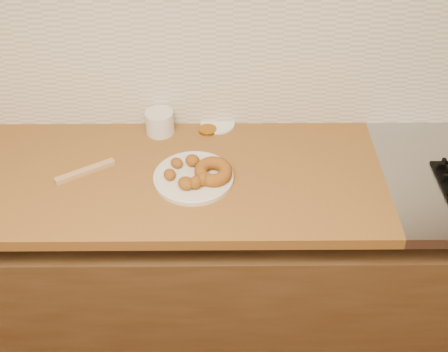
{
  "coord_description": "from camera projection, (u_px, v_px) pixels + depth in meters",
  "views": [
    {
      "loc": [
        -0.04,
        0.26,
        2.1
      ],
      "look_at": [
        -0.03,
        1.64,
        0.93
      ],
      "focal_mm": 45.0,
      "sensor_mm": 36.0,
      "label": 1
    }
  ],
  "objects": [
    {
      "name": "fried_dough_chunks",
      "position": [
        188.0,
        174.0,
        1.81
      ],
      "size": [
        0.16,
        0.18,
        0.05
      ],
      "color": "brown",
      "rests_on": "donut_plate"
    },
    {
      "name": "backsplash",
      "position": [
        233.0,
        49.0,
        1.91
      ],
      "size": [
        3.6,
        0.02,
        0.6
      ],
      "primitive_type": "cube",
      "color": "beige",
      "rests_on": "wall_back"
    },
    {
      "name": "plastic_tub",
      "position": [
        160.0,
        122.0,
        2.02
      ],
      "size": [
        0.13,
        0.13,
        0.09
      ],
      "primitive_type": "cylinder",
      "rotation": [
        0.0,
        0.0,
        0.29
      ],
      "color": "silver",
      "rests_on": "butcher_block"
    },
    {
      "name": "wall_back",
      "position": [
        233.0,
        5.0,
        1.82
      ],
      "size": [
        4.0,
        0.02,
        2.7
      ],
      "primitive_type": "cube",
      "color": "#BEAE91",
      "rests_on": "ground"
    },
    {
      "name": "tub_lid",
      "position": [
        218.0,
        124.0,
        2.08
      ],
      "size": [
        0.16,
        0.16,
        0.01
      ],
      "primitive_type": "cylinder",
      "rotation": [
        0.0,
        0.0,
        0.27
      ],
      "color": "white",
      "rests_on": "butcher_block"
    },
    {
      "name": "ring_donut",
      "position": [
        213.0,
        171.0,
        1.82
      ],
      "size": [
        0.16,
        0.16,
        0.06
      ],
      "primitive_type": "torus",
      "rotation": [
        0.1,
        0.0,
        0.35
      ],
      "color": "brown",
      "rests_on": "donut_plate"
    },
    {
      "name": "brass_jar_lid",
      "position": [
        208.0,
        130.0,
        2.05
      ],
      "size": [
        0.07,
        0.07,
        0.01
      ],
      "primitive_type": "cylinder",
      "rotation": [
        0.0,
        0.0,
        0.07
      ],
      "color": "#A46319",
      "rests_on": "butcher_block"
    },
    {
      "name": "base_cabinet",
      "position": [
        232.0,
        273.0,
        2.21
      ],
      "size": [
        3.6,
        0.6,
        0.77
      ],
      "primitive_type": "cube",
      "color": "#533A20",
      "rests_on": "floor"
    },
    {
      "name": "butcher_block",
      "position": [
        40.0,
        178.0,
        1.88
      ],
      "size": [
        2.3,
        0.62,
        0.04
      ],
      "primitive_type": "cube",
      "color": "brown",
      "rests_on": "base_cabinet"
    },
    {
      "name": "wooden_utensil",
      "position": [
        85.0,
        171.0,
        1.87
      ],
      "size": [
        0.19,
        0.13,
        0.02
      ],
      "primitive_type": "cube",
      "rotation": [
        0.0,
        0.0,
        0.54
      ],
      "color": "#AC8156",
      "rests_on": "butcher_block"
    },
    {
      "name": "donut_plate",
      "position": [
        194.0,
        177.0,
        1.84
      ],
      "size": [
        0.26,
        0.26,
        0.02
      ],
      "primitive_type": "cylinder",
      "color": "beige",
      "rests_on": "butcher_block"
    }
  ]
}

